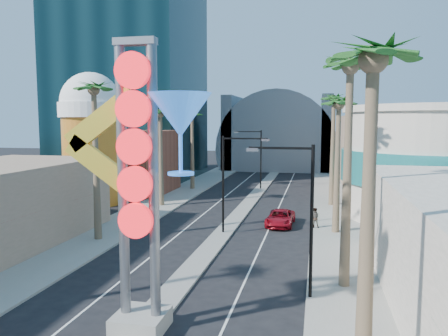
% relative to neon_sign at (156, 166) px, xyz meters
% --- Properties ---
extents(sidewalk_west, '(5.00, 100.00, 0.15)m').
position_rel_neon_sign_xyz_m(sidewalk_west, '(-10.32, 32.04, -7.23)').
color(sidewalk_west, gray).
rests_on(sidewalk_west, ground).
extents(sidewalk_east, '(5.00, 100.00, 0.15)m').
position_rel_neon_sign_xyz_m(sidewalk_east, '(8.68, 32.04, -7.23)').
color(sidewalk_east, gray).
rests_on(sidewalk_east, ground).
extents(median, '(1.60, 84.00, 0.15)m').
position_rel_neon_sign_xyz_m(median, '(-0.82, 35.04, -7.23)').
color(median, gray).
rests_on(median, ground).
extents(hotel_tower, '(20.00, 20.00, 50.00)m').
position_rel_neon_sign_xyz_m(hotel_tower, '(-22.82, 49.04, 17.69)').
color(hotel_tower, black).
rests_on(hotel_tower, ground).
extents(brick_filler_west, '(10.00, 10.00, 8.00)m').
position_rel_neon_sign_xyz_m(brick_filler_west, '(-16.82, 35.04, -3.31)').
color(brick_filler_west, brown).
rests_on(brick_filler_west, ground).
extents(filler_east, '(10.00, 20.00, 10.00)m').
position_rel_neon_sign_xyz_m(filler_east, '(15.18, 45.04, -2.31)').
color(filler_east, '#957A60').
rests_on(filler_east, ground).
extents(beer_mug, '(7.00, 7.00, 14.50)m').
position_rel_neon_sign_xyz_m(beer_mug, '(-17.82, 27.04, 0.54)').
color(beer_mug, '#C06919').
rests_on(beer_mug, ground).
extents(turquoise_building, '(16.60, 16.60, 10.60)m').
position_rel_neon_sign_xyz_m(turquoise_building, '(17.18, 27.04, -2.06)').
color(turquoise_building, '#B3AA98').
rests_on(turquoise_building, ground).
extents(canopy, '(22.00, 16.00, 22.00)m').
position_rel_neon_sign_xyz_m(canopy, '(-0.82, 69.04, -3.00)').
color(canopy, slate).
rests_on(canopy, ground).
extents(neon_sign, '(6.53, 2.60, 12.55)m').
position_rel_neon_sign_xyz_m(neon_sign, '(0.00, 0.00, 0.00)').
color(neon_sign, gray).
rests_on(neon_sign, ground).
extents(streetlight_0, '(3.79, 0.25, 8.00)m').
position_rel_neon_sign_xyz_m(streetlight_0, '(-0.27, 17.04, -2.43)').
color(streetlight_0, black).
rests_on(streetlight_0, ground).
extents(streetlight_1, '(3.79, 0.25, 8.00)m').
position_rel_neon_sign_xyz_m(streetlight_1, '(-1.36, 41.04, -2.43)').
color(streetlight_1, black).
rests_on(streetlight_1, ground).
extents(streetlight_2, '(3.45, 0.25, 8.00)m').
position_rel_neon_sign_xyz_m(streetlight_2, '(5.91, 5.04, -2.47)').
color(streetlight_2, black).
rests_on(streetlight_2, ground).
extents(palm_1, '(2.40, 2.40, 12.70)m').
position_rel_neon_sign_xyz_m(palm_1, '(-9.82, 13.04, 3.52)').
color(palm_1, brown).
rests_on(palm_1, ground).
extents(palm_2, '(2.40, 2.40, 11.20)m').
position_rel_neon_sign_xyz_m(palm_2, '(-9.82, 27.04, 2.17)').
color(palm_2, brown).
rests_on(palm_2, ground).
extents(palm_3, '(2.40, 2.40, 11.20)m').
position_rel_neon_sign_xyz_m(palm_3, '(-9.82, 39.04, 2.17)').
color(palm_3, brown).
rests_on(palm_3, ground).
extents(palm_4, '(2.40, 2.40, 12.20)m').
position_rel_neon_sign_xyz_m(palm_4, '(8.18, -2.96, 3.07)').
color(palm_4, brown).
rests_on(palm_4, ground).
extents(palm_5, '(2.40, 2.40, 13.20)m').
position_rel_neon_sign_xyz_m(palm_5, '(8.18, 7.04, 3.96)').
color(palm_5, brown).
rests_on(palm_5, ground).
extents(palm_6, '(2.40, 2.40, 11.70)m').
position_rel_neon_sign_xyz_m(palm_6, '(8.18, 19.04, 2.62)').
color(palm_6, brown).
rests_on(palm_6, ground).
extents(palm_7, '(2.40, 2.40, 12.70)m').
position_rel_neon_sign_xyz_m(palm_7, '(8.18, 31.04, 3.52)').
color(palm_7, brown).
rests_on(palm_7, ground).
extents(red_pickup, '(2.47, 4.99, 1.36)m').
position_rel_neon_sign_xyz_m(red_pickup, '(3.52, 20.88, -6.63)').
color(red_pickup, maroon).
rests_on(red_pickup, ground).
extents(pedestrian_b, '(0.86, 0.70, 1.69)m').
position_rel_neon_sign_xyz_m(pedestrian_b, '(6.48, 20.20, -6.31)').
color(pedestrian_b, gray).
rests_on(pedestrian_b, sidewalk_east).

